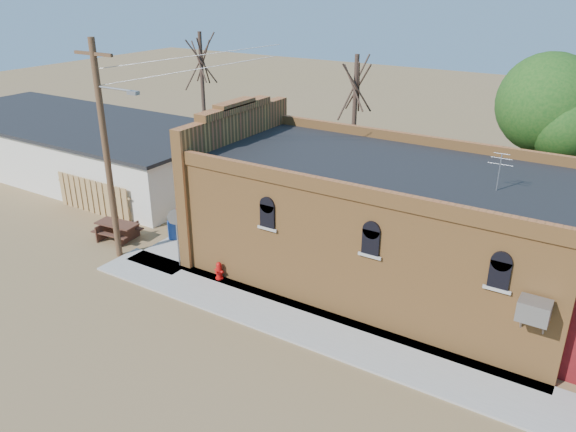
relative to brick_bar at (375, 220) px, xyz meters
The scene contains 14 objects.
ground 6.19m from the brick_bar, 106.65° to the right, with size 120.00×120.00×0.00m, color olive.
sidewalk_south 5.14m from the brick_bar, 91.78° to the right, with size 19.00×2.20×0.08m, color #9E9991.
sidewalk_west 8.28m from the brick_bar, behind, with size 2.60×10.00×0.08m, color #9E9991.
brick_bar is the anchor object (origin of this frame).
storage_building 20.81m from the brick_bar, behind, with size 20.40×8.40×3.17m.
wood_fence 14.61m from the brick_bar, behind, with size 5.20×0.10×1.80m, color #B0814F, non-canonical shape.
utility_pole 10.96m from the brick_bar, 156.31° to the right, with size 3.12×0.26×9.00m.
tree_bare_near 9.54m from the brick_bar, 121.74° to the left, with size 2.80×2.80×7.65m.
tree_bare_far 18.25m from the brick_bar, 151.47° to the left, with size 2.80×2.80×8.16m.
tree_leafy 9.80m from the brick_bar, 61.44° to the left, with size 4.40×4.40×8.15m.
fire_hydrant 6.40m from the brick_bar, 142.77° to the right, with size 0.40×0.37×0.72m.
stop_sign 7.87m from the brick_bar, 151.98° to the right, with size 0.49×0.56×2.51m.
trash_barrel 9.31m from the brick_bar, 168.38° to the right, with size 0.55×0.55×0.84m, color navy.
picnic_table 11.73m from the brick_bar, 164.12° to the right, with size 2.07×1.64×0.80m.
Camera 1 is at (9.35, -13.16, 11.03)m, focal length 35.00 mm.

